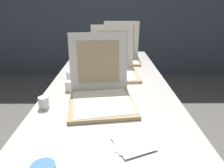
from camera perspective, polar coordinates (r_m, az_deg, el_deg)
The scene contains 10 objects.
wall_back at distance 3.84m, azimuth -0.57°, elevation 21.83°, with size 10.00×0.10×2.60m, color #4C5660.
table at distance 1.53m, azimuth -0.79°, elevation -1.42°, with size 0.89×2.20×0.75m.
pizza_box_front at distance 1.20m, azimuth -3.20°, elevation -2.70°, with size 0.43×0.49×0.40m.
pizza_box_middle at distance 1.69m, azimuth 0.70°, elevation 4.69°, with size 0.42×0.48×0.40m.
pizza_box_back at distance 2.13m, azimuth 2.73°, elevation 8.32°, with size 0.39×0.40×0.40m.
cup_white_near_left at distance 1.21m, azimuth -19.20°, elevation -5.12°, with size 0.06×0.06×0.07m, color white.
cup_white_near_center at distance 1.40m, azimuth -12.30°, elevation -0.57°, with size 0.06×0.06×0.07m, color white.
cup_white_mid at distance 1.60m, azimuth -12.06°, elevation 2.39°, with size 0.06×0.06×0.07m, color white.
cup_white_far at distance 1.87m, azimuth -8.00°, elevation 5.47°, with size 0.06×0.06×0.07m, color white.
napkin_pile at distance 0.89m, azimuth 5.44°, elevation -16.65°, with size 0.19×0.19×0.01m.
Camera 1 is at (0.01, -0.80, 1.31)m, focal length 31.48 mm.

